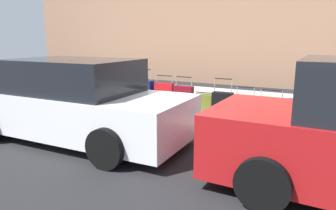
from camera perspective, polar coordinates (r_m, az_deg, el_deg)
The scene contains 17 objects.
ground_plane at distance 6.82m, azimuth 0.55°, elevation -4.16°, with size 40.00×40.00×0.00m, color black.
sidewalk_curb at distance 9.02m, azimuth 8.05°, elevation 0.23°, with size 18.00×5.00×0.14m, color #ADA89E.
suitcase_red_0 at distance 6.60m, azimuth 27.43°, elevation -2.18°, with size 0.38×0.23×0.85m.
suitcase_navy_1 at distance 6.74m, azimuth 23.27°, elevation -1.68°, with size 0.50×0.26×0.62m.
suitcase_teal_2 at distance 6.76m, azimuth 18.52°, elevation -1.50°, with size 0.50×0.20×0.77m.
suitcase_silver_3 at distance 6.78m, azimuth 14.09°, elevation -0.83°, with size 0.43×0.20×0.80m.
suitcase_black_4 at distance 6.92m, azimuth 10.11°, elevation -0.21°, with size 0.46×0.24×0.95m.
suitcase_olive_5 at distance 7.24m, azimuth 6.67°, elevation -0.01°, with size 0.45×0.20×0.58m.
suitcase_maroon_6 at distance 7.42m, azimuth 2.94°, elevation 0.98°, with size 0.47×0.18×0.92m.
suitcase_red_7 at distance 7.66m, azimuth -0.66°, elevation 1.48°, with size 0.48×0.22×0.92m.
suitcase_navy_8 at distance 7.81m, azimuth -4.06°, elevation 1.82°, with size 0.35×0.23×1.06m.
suitcase_teal_9 at distance 8.10m, azimuth -6.41°, elevation 1.72°, with size 0.39×0.23×0.96m.
suitcase_silver_10 at distance 8.41m, azimuth -9.13°, elevation 1.82°, with size 0.49×0.23×0.64m.
suitcase_black_11 at distance 8.68m, azimuth -11.87°, elevation 1.91°, with size 0.37×0.26×0.81m.
fire_hydrant at distance 9.09m, azimuth -14.92°, elevation 2.94°, with size 0.39×0.21×0.74m.
bollard_post at distance 9.33m, azimuth -17.76°, elevation 3.12°, with size 0.14×0.14×0.81m, color #333338.
parked_car_white_1 at distance 6.13m, azimuth -17.00°, elevation 0.47°, with size 4.58×2.09×1.56m.
Camera 1 is at (-3.08, 5.78, 1.92)m, focal length 32.67 mm.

